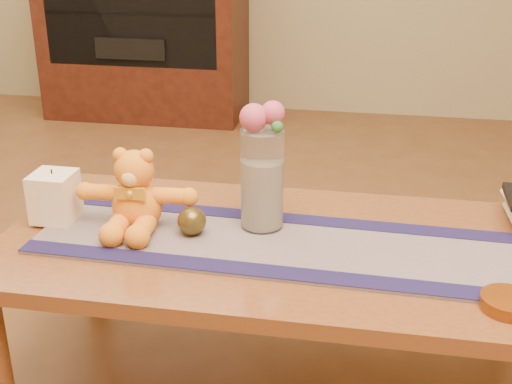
% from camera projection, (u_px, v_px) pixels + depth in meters
% --- Properties ---
extents(coffee_table_top, '(1.40, 0.70, 0.04)m').
position_uv_depth(coffee_table_top, '(275.00, 248.00, 1.72)').
color(coffee_table_top, '#5E3116').
rests_on(coffee_table_top, floor).
extents(table_leg_bl, '(0.07, 0.07, 0.41)m').
position_uv_depth(table_leg_bl, '(92.00, 252.00, 2.18)').
color(table_leg_bl, '#5E3116').
rests_on(table_leg_bl, floor).
extents(table_leg_br, '(0.07, 0.07, 0.41)m').
position_uv_depth(table_leg_br, '(509.00, 290.00, 1.96)').
color(table_leg_br, '#5E3116').
rests_on(table_leg_br, floor).
extents(persian_runner, '(1.21, 0.38, 0.01)m').
position_uv_depth(persian_runner, '(275.00, 244.00, 1.69)').
color(persian_runner, '#171940').
rests_on(persian_runner, coffee_table_top).
extents(runner_border_near, '(1.20, 0.09, 0.00)m').
position_uv_depth(runner_border_near, '(263.00, 270.00, 1.55)').
color(runner_border_near, '#18133A').
rests_on(runner_border_near, persian_runner).
extents(runner_border_far, '(1.20, 0.09, 0.00)m').
position_uv_depth(runner_border_far, '(285.00, 218.00, 1.81)').
color(runner_border_far, '#18133A').
rests_on(runner_border_far, persian_runner).
extents(teddy_bear, '(0.31, 0.26, 0.20)m').
position_uv_depth(teddy_bear, '(136.00, 190.00, 1.74)').
color(teddy_bear, orange).
rests_on(teddy_bear, persian_runner).
extents(pillar_candle, '(0.11, 0.11, 0.13)m').
position_uv_depth(pillar_candle, '(55.00, 196.00, 1.79)').
color(pillar_candle, '#FCE4BA').
rests_on(pillar_candle, persian_runner).
extents(candle_wick, '(0.00, 0.00, 0.01)m').
position_uv_depth(candle_wick, '(52.00, 171.00, 1.76)').
color(candle_wick, black).
rests_on(candle_wick, pillar_candle).
extents(glass_vase, '(0.11, 0.11, 0.26)m').
position_uv_depth(glass_vase, '(262.00, 179.00, 1.72)').
color(glass_vase, silver).
rests_on(glass_vase, persian_runner).
extents(potpourri_fill, '(0.09, 0.09, 0.18)m').
position_uv_depth(potpourri_fill, '(262.00, 194.00, 1.74)').
color(potpourri_fill, beige).
rests_on(potpourri_fill, glass_vase).
extents(rose_left, '(0.07, 0.07, 0.07)m').
position_uv_depth(rose_left, '(254.00, 118.00, 1.65)').
color(rose_left, '#BF435B').
rests_on(rose_left, glass_vase).
extents(rose_right, '(0.06, 0.06, 0.06)m').
position_uv_depth(rose_right, '(273.00, 113.00, 1.65)').
color(rose_right, '#BF435B').
rests_on(rose_right, glass_vase).
extents(blue_flower_back, '(0.04, 0.04, 0.04)m').
position_uv_depth(blue_flower_back, '(269.00, 116.00, 1.69)').
color(blue_flower_back, '#5063AE').
rests_on(blue_flower_back, glass_vase).
extents(blue_flower_side, '(0.04, 0.04, 0.04)m').
position_uv_depth(blue_flower_side, '(252.00, 120.00, 1.69)').
color(blue_flower_side, '#5063AE').
rests_on(blue_flower_side, glass_vase).
extents(leaf_sprig, '(0.03, 0.03, 0.03)m').
position_uv_depth(leaf_sprig, '(277.00, 127.00, 1.64)').
color(leaf_sprig, '#33662D').
rests_on(leaf_sprig, glass_vase).
extents(bronze_ball, '(0.08, 0.08, 0.07)m').
position_uv_depth(bronze_ball, '(192.00, 221.00, 1.71)').
color(bronze_ball, '#4C3E19').
rests_on(bronze_ball, persian_runner).
extents(book_bottom, '(0.18, 0.23, 0.02)m').
position_uv_depth(book_bottom, '(511.00, 222.00, 1.79)').
color(book_bottom, beige).
rests_on(book_bottom, coffee_table_top).
extents(book_upper, '(0.19, 0.24, 0.02)m').
position_uv_depth(book_upper, '(510.00, 208.00, 1.78)').
color(book_upper, beige).
rests_on(book_upper, book_lower).
extents(amber_dish, '(0.15, 0.15, 0.03)m').
position_uv_depth(amber_dish, '(509.00, 303.00, 1.42)').
color(amber_dish, '#BF5914').
rests_on(amber_dish, coffee_table_top).
extents(media_cabinet, '(1.20, 0.50, 1.10)m').
position_uv_depth(media_cabinet, '(144.00, 26.00, 4.12)').
color(media_cabinet, black).
rests_on(media_cabinet, floor).
extents(cabinet_cavity, '(1.02, 0.03, 0.61)m').
position_uv_depth(cabinet_cavity, '(129.00, 13.00, 3.86)').
color(cabinet_cavity, black).
rests_on(cabinet_cavity, media_cabinet).
extents(cabinet_shelf, '(1.02, 0.20, 0.02)m').
position_uv_depth(cabinet_shelf, '(134.00, 11.00, 3.94)').
color(cabinet_shelf, black).
rests_on(cabinet_shelf, media_cabinet).
extents(stereo_lower, '(0.42, 0.28, 0.12)m').
position_uv_depth(stereo_lower, '(138.00, 45.00, 4.03)').
color(stereo_lower, black).
rests_on(stereo_lower, media_cabinet).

